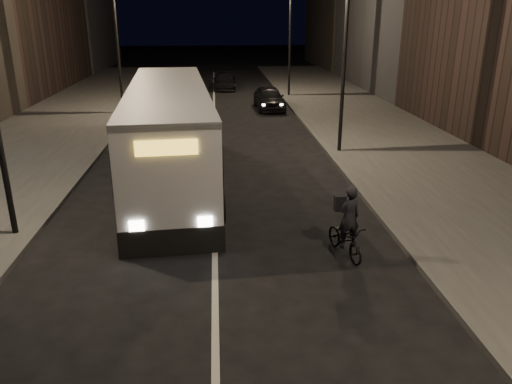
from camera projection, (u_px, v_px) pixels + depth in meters
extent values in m
plane|color=black|center=(215.00, 307.00, 10.78)|extent=(180.00, 180.00, 0.00)
cube|color=#373735|center=(387.00, 140.00, 24.51)|extent=(7.00, 70.00, 0.16)
cube|color=#373735|center=(31.00, 147.00, 23.23)|extent=(7.00, 70.00, 0.16)
cylinder|color=black|center=(344.00, 58.00, 21.03)|extent=(0.16, 0.16, 8.00)
cylinder|color=black|center=(290.00, 39.00, 36.03)|extent=(0.16, 0.16, 8.00)
cylinder|color=black|center=(117.00, 45.00, 29.56)|extent=(0.16, 0.16, 8.00)
cube|color=silver|center=(170.00, 134.00, 18.48)|extent=(3.72, 13.14, 3.46)
cube|color=black|center=(169.00, 122.00, 18.32)|extent=(3.77, 12.72, 1.24)
cube|color=silver|center=(167.00, 89.00, 17.92)|extent=(3.74, 13.14, 0.19)
cube|color=gold|center=(166.00, 148.00, 12.06)|extent=(1.52, 0.25, 0.38)
cylinder|color=black|center=(125.00, 212.00, 14.47)|extent=(0.46, 1.11, 1.08)
cylinder|color=black|center=(218.00, 206.00, 14.88)|extent=(0.46, 1.11, 1.08)
cylinder|color=black|center=(141.00, 141.00, 22.50)|extent=(0.46, 1.11, 1.08)
cylinder|color=black|center=(201.00, 138.00, 22.90)|extent=(0.46, 1.11, 1.08)
imported|color=black|center=(345.00, 239.00, 12.94)|extent=(1.01, 1.81, 0.90)
imported|color=black|center=(349.00, 217.00, 12.51)|extent=(0.68, 0.53, 1.64)
imported|color=black|center=(269.00, 98.00, 32.42)|extent=(1.92, 4.41, 1.48)
imported|color=#353537|center=(163.00, 97.00, 32.92)|extent=(2.00, 4.63, 1.48)
imported|color=black|center=(224.00, 81.00, 41.17)|extent=(1.93, 4.59, 1.32)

